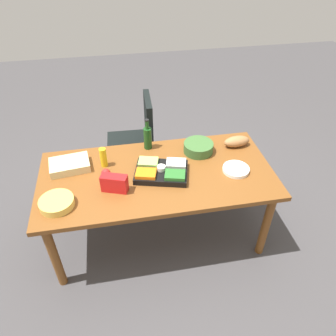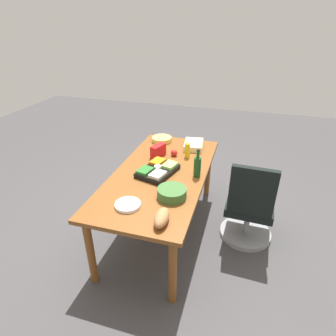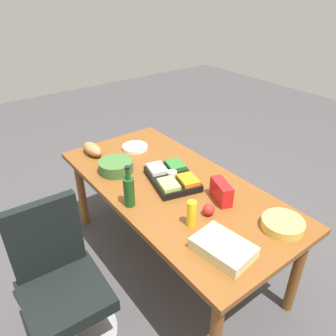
# 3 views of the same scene
# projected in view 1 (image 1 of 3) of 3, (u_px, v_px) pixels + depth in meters

# --- Properties ---
(ground_plane) EXTENTS (10.00, 10.00, 0.00)m
(ground_plane) POSITION_uv_depth(u_px,v_px,m) (159.00, 233.00, 3.12)
(ground_plane) COLOR #424041
(conference_table) EXTENTS (1.92, 0.93, 0.75)m
(conference_table) POSITION_uv_depth(u_px,v_px,m) (157.00, 181.00, 2.70)
(conference_table) COLOR brown
(conference_table) RESTS_ON ground
(office_chair) EXTENTS (0.56, 0.56, 0.96)m
(office_chair) POSITION_uv_depth(u_px,v_px,m) (135.00, 148.00, 3.59)
(office_chair) COLOR gray
(office_chair) RESTS_ON ground
(veggie_tray) EXTENTS (0.48, 0.40, 0.09)m
(veggie_tray) POSITION_uv_depth(u_px,v_px,m) (161.00, 171.00, 2.61)
(veggie_tray) COLOR black
(veggie_tray) RESTS_ON conference_table
(mustard_bottle) EXTENTS (0.06, 0.06, 0.17)m
(mustard_bottle) POSITION_uv_depth(u_px,v_px,m) (103.00, 157.00, 2.68)
(mustard_bottle) COLOR yellow
(mustard_bottle) RESTS_ON conference_table
(paper_plate_stack) EXTENTS (0.28, 0.28, 0.03)m
(paper_plate_stack) POSITION_uv_depth(u_px,v_px,m) (236.00, 169.00, 2.67)
(paper_plate_stack) COLOR white
(paper_plate_stack) RESTS_ON conference_table
(bread_loaf) EXTENTS (0.25, 0.12, 0.10)m
(bread_loaf) POSITION_uv_depth(u_px,v_px,m) (237.00, 141.00, 2.92)
(bread_loaf) COLOR #A36F41
(bread_loaf) RESTS_ON conference_table
(chip_bowl) EXTENTS (0.26, 0.26, 0.06)m
(chip_bowl) POSITION_uv_depth(u_px,v_px,m) (57.00, 203.00, 2.34)
(chip_bowl) COLOR #DEBA51
(chip_bowl) RESTS_ON conference_table
(sheet_cake) EXTENTS (0.35, 0.26, 0.07)m
(sheet_cake) POSITION_uv_depth(u_px,v_px,m) (70.00, 165.00, 2.68)
(sheet_cake) COLOR beige
(sheet_cake) RESTS_ON conference_table
(salad_bowl) EXTENTS (0.29, 0.29, 0.09)m
(salad_bowl) POSITION_uv_depth(u_px,v_px,m) (198.00, 147.00, 2.86)
(salad_bowl) COLOR #3A632F
(salad_bowl) RESTS_ON conference_table
(chip_bag_red) EXTENTS (0.22, 0.14, 0.14)m
(chip_bag_red) POSITION_uv_depth(u_px,v_px,m) (114.00, 183.00, 2.45)
(chip_bag_red) COLOR red
(chip_bag_red) RESTS_ON conference_table
(wine_bottle) EXTENTS (0.09, 0.09, 0.29)m
(wine_bottle) POSITION_uv_depth(u_px,v_px,m) (148.00, 137.00, 2.86)
(wine_bottle) COLOR #194619
(wine_bottle) RESTS_ON conference_table
(apple_red) EXTENTS (0.09, 0.09, 0.08)m
(apple_red) POSITION_uv_depth(u_px,v_px,m) (106.00, 173.00, 2.59)
(apple_red) COLOR red
(apple_red) RESTS_ON conference_table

